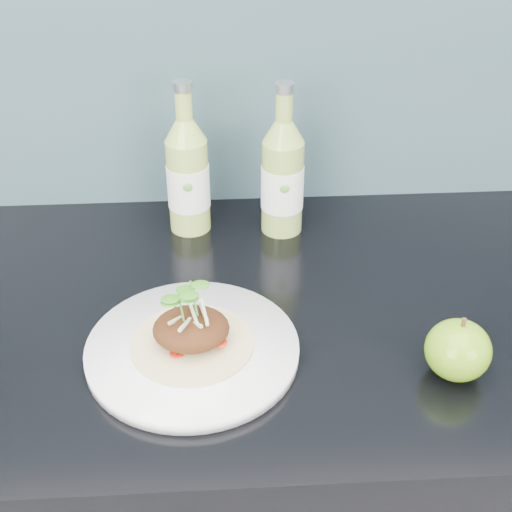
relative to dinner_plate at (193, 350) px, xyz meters
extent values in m
cylinder|color=white|center=(0.00, 0.00, 0.00)|extent=(0.33, 0.33, 0.02)
cylinder|color=tan|center=(0.00, 0.00, 0.01)|extent=(0.15, 0.15, 0.00)
ellipsoid|color=#4D250E|center=(0.00, 0.00, 0.03)|extent=(0.09, 0.08, 0.04)
ellipsoid|color=#48820E|center=(0.30, -0.05, 0.03)|extent=(0.10, 0.10, 0.07)
cylinder|color=#472D14|center=(0.30, -0.05, 0.07)|extent=(0.01, 0.00, 0.01)
cylinder|color=#9EB94D|center=(-0.01, 0.30, 0.06)|extent=(0.07, 0.07, 0.15)
cone|color=#9EB94D|center=(-0.01, 0.30, 0.15)|extent=(0.06, 0.06, 0.03)
cylinder|color=#9EB94D|center=(-0.01, 0.30, 0.19)|extent=(0.02, 0.02, 0.04)
cylinder|color=silver|center=(-0.01, 0.30, 0.22)|extent=(0.03, 0.03, 0.01)
cylinder|color=white|center=(-0.01, 0.30, 0.07)|extent=(0.07, 0.07, 0.07)
ellipsoid|color=#59A533|center=(-0.01, 0.26, 0.08)|extent=(0.01, 0.00, 0.01)
cylinder|color=#92AC47|center=(0.13, 0.28, 0.06)|extent=(0.08, 0.08, 0.15)
cone|color=#92AC47|center=(0.13, 0.28, 0.15)|extent=(0.06, 0.06, 0.03)
cylinder|color=#92AC47|center=(0.13, 0.28, 0.19)|extent=(0.02, 0.02, 0.04)
cylinder|color=silver|center=(0.13, 0.28, 0.22)|extent=(0.03, 0.03, 0.01)
cylinder|color=white|center=(0.13, 0.28, 0.07)|extent=(0.08, 0.08, 0.07)
ellipsoid|color=#59A533|center=(0.13, 0.25, 0.08)|extent=(0.01, 0.00, 0.01)
camera|label=1|loc=(0.04, -0.65, 0.57)|focal=50.00mm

